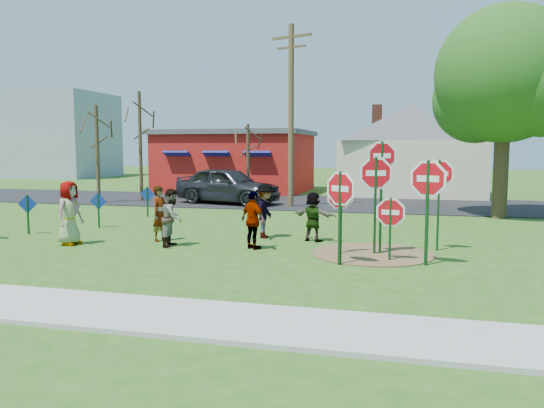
{
  "coord_description": "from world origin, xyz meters",
  "views": [
    {
      "loc": [
        5.38,
        -14.89,
        2.76
      ],
      "look_at": [
        1.4,
        0.54,
        1.08
      ],
      "focal_mm": 35.0,
      "sensor_mm": 36.0,
      "label": 1
    }
  ],
  "objects_px": {
    "stop_sign_a": "(340,197)",
    "suv": "(228,185)",
    "person_b": "(160,214)",
    "stop_sign_d": "(439,181)",
    "person_a": "(69,213)",
    "utility_pole": "(291,112)",
    "stop_sign_c": "(376,183)",
    "stop_sign_b": "(382,168)",
    "leafy_tree": "(508,82)"
  },
  "relations": [
    {
      "from": "stop_sign_c",
      "to": "stop_sign_d",
      "type": "relative_size",
      "value": 1.04
    },
    {
      "from": "suv",
      "to": "person_a",
      "type": "bearing_deg",
      "value": -169.38
    },
    {
      "from": "person_b",
      "to": "stop_sign_d",
      "type": "bearing_deg",
      "value": -73.42
    },
    {
      "from": "stop_sign_d",
      "to": "person_a",
      "type": "xyz_separation_m",
      "value": [
        -10.18,
        -1.75,
        -0.96
      ]
    },
    {
      "from": "suv",
      "to": "leafy_tree",
      "type": "xyz_separation_m",
      "value": [
        12.32,
        -2.29,
        4.39
      ]
    },
    {
      "from": "stop_sign_a",
      "to": "suv",
      "type": "bearing_deg",
      "value": 150.28
    },
    {
      "from": "stop_sign_a",
      "to": "person_a",
      "type": "relative_size",
      "value": 1.29
    },
    {
      "from": "stop_sign_d",
      "to": "person_a",
      "type": "distance_m",
      "value": 10.37
    },
    {
      "from": "person_a",
      "to": "utility_pole",
      "type": "relative_size",
      "value": 0.22
    },
    {
      "from": "stop_sign_a",
      "to": "utility_pole",
      "type": "distance_m",
      "value": 12.84
    },
    {
      "from": "stop_sign_b",
      "to": "leafy_tree",
      "type": "distance_m",
      "value": 10.05
    },
    {
      "from": "stop_sign_c",
      "to": "person_a",
      "type": "distance_m",
      "value": 8.65
    },
    {
      "from": "stop_sign_c",
      "to": "person_a",
      "type": "relative_size",
      "value": 1.47
    },
    {
      "from": "person_a",
      "to": "stop_sign_b",
      "type": "bearing_deg",
      "value": -79.51
    },
    {
      "from": "stop_sign_d",
      "to": "suv",
      "type": "xyz_separation_m",
      "value": [
        -9.47,
        9.91,
        -0.93
      ]
    },
    {
      "from": "stop_sign_b",
      "to": "stop_sign_d",
      "type": "relative_size",
      "value": 1.18
    },
    {
      "from": "stop_sign_a",
      "to": "stop_sign_c",
      "type": "distance_m",
      "value": 1.68
    },
    {
      "from": "leafy_tree",
      "to": "stop_sign_c",
      "type": "bearing_deg",
      "value": -117.47
    },
    {
      "from": "person_b",
      "to": "utility_pole",
      "type": "bearing_deg",
      "value": 2.64
    },
    {
      "from": "person_a",
      "to": "stop_sign_d",
      "type": "bearing_deg",
      "value": -75.25
    },
    {
      "from": "suv",
      "to": "leafy_tree",
      "type": "bearing_deg",
      "value": -86.44
    },
    {
      "from": "stop_sign_a",
      "to": "suv",
      "type": "relative_size",
      "value": 0.45
    },
    {
      "from": "person_b",
      "to": "suv",
      "type": "xyz_separation_m",
      "value": [
        -1.53,
        10.45,
        0.12
      ]
    },
    {
      "from": "stop_sign_c",
      "to": "person_b",
      "type": "bearing_deg",
      "value": 167.18
    },
    {
      "from": "stop_sign_c",
      "to": "leafy_tree",
      "type": "xyz_separation_m",
      "value": [
        4.47,
        8.59,
        3.46
      ]
    },
    {
      "from": "suv",
      "to": "utility_pole",
      "type": "bearing_deg",
      "value": -83.56
    },
    {
      "from": "person_a",
      "to": "suv",
      "type": "xyz_separation_m",
      "value": [
        0.71,
        11.66,
        0.03
      ]
    },
    {
      "from": "stop_sign_a",
      "to": "person_a",
      "type": "distance_m",
      "value": 7.91
    },
    {
      "from": "stop_sign_b",
      "to": "utility_pole",
      "type": "distance_m",
      "value": 11.59
    },
    {
      "from": "leafy_tree",
      "to": "suv",
      "type": "bearing_deg",
      "value": 169.46
    },
    {
      "from": "stop_sign_b",
      "to": "leafy_tree",
      "type": "height_order",
      "value": "leafy_tree"
    },
    {
      "from": "stop_sign_c",
      "to": "person_b",
      "type": "distance_m",
      "value": 6.43
    },
    {
      "from": "person_b",
      "to": "leafy_tree",
      "type": "xyz_separation_m",
      "value": [
        10.79,
        8.16,
        4.51
      ]
    },
    {
      "from": "stop_sign_b",
      "to": "person_b",
      "type": "relative_size",
      "value": 1.87
    },
    {
      "from": "stop_sign_b",
      "to": "utility_pole",
      "type": "height_order",
      "value": "utility_pole"
    },
    {
      "from": "stop_sign_c",
      "to": "utility_pole",
      "type": "height_order",
      "value": "utility_pole"
    },
    {
      "from": "suv",
      "to": "utility_pole",
      "type": "distance_m",
      "value": 4.82
    },
    {
      "from": "utility_pole",
      "to": "person_a",
      "type": "bearing_deg",
      "value": -109.7
    },
    {
      "from": "stop_sign_d",
      "to": "utility_pole",
      "type": "height_order",
      "value": "utility_pole"
    },
    {
      "from": "stop_sign_a",
      "to": "leafy_tree",
      "type": "relative_size",
      "value": 0.29
    },
    {
      "from": "stop_sign_d",
      "to": "leafy_tree",
      "type": "height_order",
      "value": "leafy_tree"
    },
    {
      "from": "stop_sign_c",
      "to": "stop_sign_b",
      "type": "bearing_deg",
      "value": 13.64
    },
    {
      "from": "stop_sign_a",
      "to": "person_b",
      "type": "xyz_separation_m",
      "value": [
        -5.61,
        1.93,
        -0.8
      ]
    },
    {
      "from": "stop_sign_a",
      "to": "suv",
      "type": "distance_m",
      "value": 14.31
    },
    {
      "from": "stop_sign_b",
      "to": "stop_sign_d",
      "type": "distance_m",
      "value": 1.78
    },
    {
      "from": "stop_sign_d",
      "to": "suv",
      "type": "relative_size",
      "value": 0.49
    },
    {
      "from": "stop_sign_d",
      "to": "leafy_tree",
      "type": "bearing_deg",
      "value": 78.96
    },
    {
      "from": "stop_sign_d",
      "to": "suv",
      "type": "distance_m",
      "value": 13.74
    },
    {
      "from": "stop_sign_a",
      "to": "person_a",
      "type": "xyz_separation_m",
      "value": [
        -7.84,
        0.72,
        -0.71
      ]
    },
    {
      "from": "utility_pole",
      "to": "stop_sign_b",
      "type": "bearing_deg",
      "value": -65.7
    }
  ]
}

